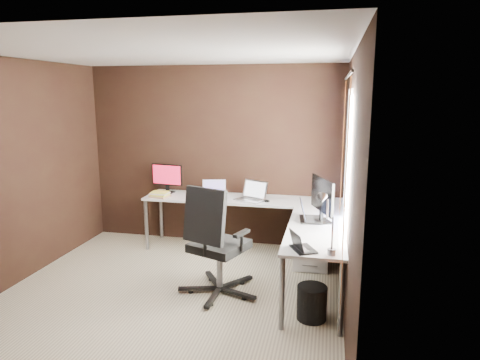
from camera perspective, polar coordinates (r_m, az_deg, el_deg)
name	(u,v)px	position (r m, az deg, el deg)	size (l,w,h in m)	color
room	(200,178)	(4.32, -5.32, 0.23)	(3.60, 3.60, 2.50)	beige
desk	(264,213)	(5.27, 3.20, -4.37)	(2.65, 2.25, 0.73)	white
drawer_pedestal	(312,242)	(5.43, 9.52, -8.20)	(0.42, 0.50, 0.60)	white
monitor_left	(167,177)	(6.14, -9.71, 0.45)	(0.46, 0.15, 0.40)	black
monitor_right	(322,197)	(4.73, 10.92, -2.27)	(0.26, 0.56, 0.49)	black
laptop_white	(214,193)	(5.89, -3.48, -1.68)	(0.36, 0.29, 0.21)	white
laptop_silver	(252,196)	(5.66, 1.61, -2.14)	(0.46, 0.41, 0.25)	silver
laptop_black_big	(308,216)	(4.82, 9.02, -4.74)	(0.28, 0.36, 0.23)	black
laptop_black_small	(301,246)	(3.92, 8.10, -8.69)	(0.28, 0.31, 0.18)	black
book_stack	(160,194)	(5.91, -10.64, -1.91)	(0.28, 0.24, 0.08)	tan
mouse_left	(160,196)	(5.88, -10.60, -2.15)	(0.09, 0.06, 0.04)	black
mouse_corner	(267,201)	(5.55, 3.56, -2.82)	(0.09, 0.05, 0.03)	black
desk_lamp	(326,216)	(3.83, 11.33, -4.68)	(0.18, 0.21, 0.53)	slate
office_chair	(217,263)	(4.62, -3.07, -10.96)	(0.67, 0.71, 1.20)	black
wastebasket	(312,303)	(4.28, 9.55, -15.82)	(0.28, 0.28, 0.33)	black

